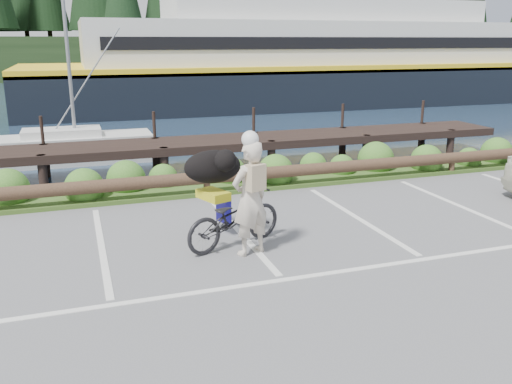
# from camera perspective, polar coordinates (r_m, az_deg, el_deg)

# --- Properties ---
(ground) EXTENTS (72.00, 72.00, 0.00)m
(ground) POSITION_cam_1_polar(r_m,az_deg,el_deg) (8.89, 1.91, -8.23)
(ground) COLOR #5A5A5D
(harbor_backdrop) EXTENTS (170.00, 160.00, 30.00)m
(harbor_backdrop) POSITION_cam_1_polar(r_m,az_deg,el_deg) (86.26, -16.85, 12.67)
(harbor_backdrop) COLOR #1B2C41
(harbor_backdrop) RESTS_ON ground
(vegetation_strip) EXTENTS (34.00, 1.60, 0.10)m
(vegetation_strip) POSITION_cam_1_polar(r_m,az_deg,el_deg) (13.69, -5.86, 0.57)
(vegetation_strip) COLOR #3D5B21
(vegetation_strip) RESTS_ON ground
(log_rail) EXTENTS (32.00, 0.30, 0.60)m
(log_rail) POSITION_cam_1_polar(r_m,az_deg,el_deg) (13.04, -5.16, -0.41)
(log_rail) COLOR #443021
(log_rail) RESTS_ON ground
(bicycle) EXTENTS (2.12, 1.36, 1.05)m
(bicycle) POSITION_cam_1_polar(r_m,az_deg,el_deg) (9.72, -2.32, -2.78)
(bicycle) COLOR black
(bicycle) RESTS_ON ground
(cyclist) EXTENTS (0.85, 0.71, 2.00)m
(cyclist) POSITION_cam_1_polar(r_m,az_deg,el_deg) (9.23, -0.60, -0.69)
(cyclist) COLOR beige
(cyclist) RESTS_ON ground
(dog) EXTENTS (0.87, 1.19, 0.62)m
(dog) POSITION_cam_1_polar(r_m,az_deg,el_deg) (10.00, -4.59, 2.67)
(dog) COLOR black
(dog) RESTS_ON bicycle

